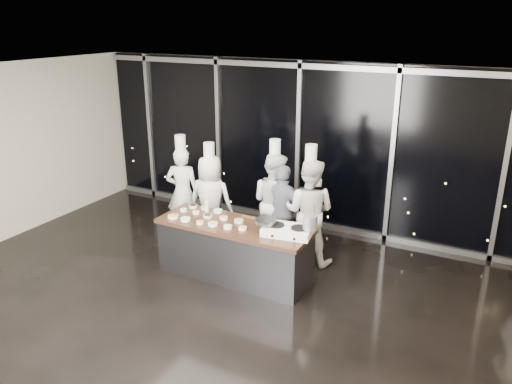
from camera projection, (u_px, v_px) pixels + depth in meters
ground at (204, 302)px, 7.29m from camera, size 9.00×9.00×0.00m
room_shell at (210, 155)px, 6.47m from camera, size 9.02×7.02×3.21m
window_wall at (299, 145)px, 9.63m from camera, size 8.90×0.11×3.20m
demo_counter at (235, 250)px, 7.90m from camera, size 2.46×0.86×0.90m
stove at (287, 230)px, 7.36m from camera, size 0.77×0.54×0.14m
frying_pan at (266, 221)px, 7.43m from camera, size 0.59×0.37×0.05m
stock_pot at (310, 222)px, 7.19m from camera, size 0.24×0.24×0.21m
prep_bowls at (207, 217)px, 7.96m from camera, size 1.36×0.72×0.05m
squeeze_bottle at (207, 206)px, 8.20m from camera, size 0.06×0.06×0.23m
chef_far_left at (183, 191)px, 9.25m from camera, size 0.73×0.60×1.95m
chef_left at (211, 200)px, 8.94m from camera, size 0.90×0.67×1.89m
chef_center at (274, 201)px, 8.72m from camera, size 1.02×0.90×2.00m
guest at (283, 212)px, 8.48m from camera, size 0.99×0.50×1.63m
chef_right at (309, 211)px, 8.24m from camera, size 0.92×0.74×2.04m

